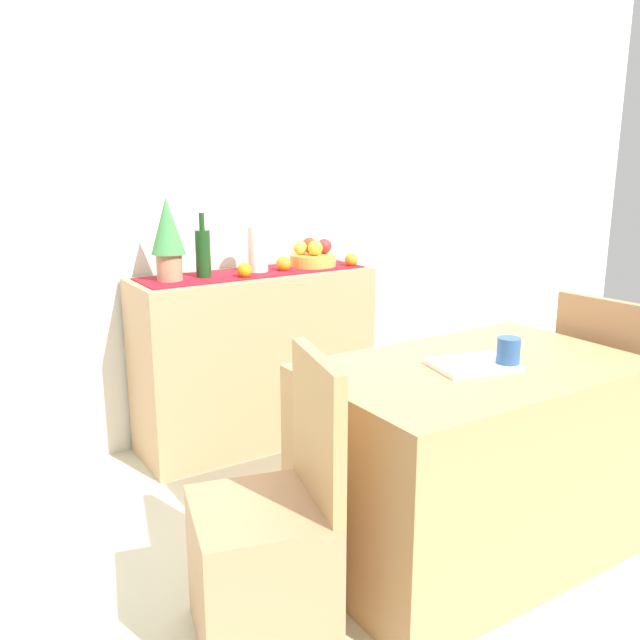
{
  "coord_description": "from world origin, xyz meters",
  "views": [
    {
      "loc": [
        -1.51,
        -2.03,
        1.46
      ],
      "look_at": [
        0.03,
        0.38,
        0.76
      ],
      "focal_mm": 37.59,
      "sensor_mm": 36.0,
      "label": 1
    }
  ],
  "objects_px": {
    "chair_by_corner": "(611,436)",
    "fruit_bowl": "(313,260)",
    "dining_table": "(471,460)",
    "chair_near_window": "(266,559)",
    "open_book": "(473,365)",
    "coffee_cup": "(508,353)",
    "wine_bottle": "(203,253)",
    "potted_plant": "(168,235)",
    "ceramic_vase": "(258,250)",
    "sideboard_console": "(255,358)"
  },
  "relations": [
    {
      "from": "ceramic_vase",
      "to": "coffee_cup",
      "type": "distance_m",
      "value": 1.46
    },
    {
      "from": "fruit_bowl",
      "to": "ceramic_vase",
      "type": "bearing_deg",
      "value": 180.0
    },
    {
      "from": "fruit_bowl",
      "to": "open_book",
      "type": "bearing_deg",
      "value": -97.98
    },
    {
      "from": "potted_plant",
      "to": "coffee_cup",
      "type": "xyz_separation_m",
      "value": [
        0.68,
        -1.43,
        -0.31
      ]
    },
    {
      "from": "ceramic_vase",
      "to": "potted_plant",
      "type": "relative_size",
      "value": 0.59
    },
    {
      "from": "dining_table",
      "to": "open_book",
      "type": "xyz_separation_m",
      "value": [
        -0.04,
        -0.02,
        0.38
      ]
    },
    {
      "from": "chair_near_window",
      "to": "open_book",
      "type": "bearing_deg",
      "value": -0.96
    },
    {
      "from": "open_book",
      "to": "coffee_cup",
      "type": "xyz_separation_m",
      "value": [
        0.1,
        -0.07,
        0.05
      ]
    },
    {
      "from": "sideboard_console",
      "to": "chair_near_window",
      "type": "xyz_separation_m",
      "value": [
        -0.66,
        -1.35,
        -0.18
      ]
    },
    {
      "from": "potted_plant",
      "to": "open_book",
      "type": "relative_size",
      "value": 1.39
    },
    {
      "from": "open_book",
      "to": "chair_by_corner",
      "type": "distance_m",
      "value": 1.01
    },
    {
      "from": "wine_bottle",
      "to": "coffee_cup",
      "type": "height_order",
      "value": "wine_bottle"
    },
    {
      "from": "potted_plant",
      "to": "dining_table",
      "type": "distance_m",
      "value": 1.65
    },
    {
      "from": "dining_table",
      "to": "chair_near_window",
      "type": "xyz_separation_m",
      "value": [
        -0.85,
        -0.0,
        -0.1
      ]
    },
    {
      "from": "fruit_bowl",
      "to": "dining_table",
      "type": "relative_size",
      "value": 0.21
    },
    {
      "from": "potted_plant",
      "to": "open_book",
      "type": "distance_m",
      "value": 1.52
    },
    {
      "from": "potted_plant",
      "to": "open_book",
      "type": "height_order",
      "value": "potted_plant"
    },
    {
      "from": "chair_near_window",
      "to": "chair_by_corner",
      "type": "xyz_separation_m",
      "value": [
        1.71,
        0.0,
        0.0
      ]
    },
    {
      "from": "wine_bottle",
      "to": "ceramic_vase",
      "type": "height_order",
      "value": "wine_bottle"
    },
    {
      "from": "coffee_cup",
      "to": "sideboard_console",
      "type": "bearing_deg",
      "value": 100.04
    },
    {
      "from": "ceramic_vase",
      "to": "coffee_cup",
      "type": "xyz_separation_m",
      "value": [
        0.23,
        -1.43,
        -0.21
      ]
    },
    {
      "from": "sideboard_console",
      "to": "dining_table",
      "type": "distance_m",
      "value": 1.36
    },
    {
      "from": "coffee_cup",
      "to": "chair_near_window",
      "type": "height_order",
      "value": "chair_near_window"
    },
    {
      "from": "fruit_bowl",
      "to": "ceramic_vase",
      "type": "height_order",
      "value": "ceramic_vase"
    },
    {
      "from": "sideboard_console",
      "to": "coffee_cup",
      "type": "bearing_deg",
      "value": -79.96
    },
    {
      "from": "open_book",
      "to": "coffee_cup",
      "type": "height_order",
      "value": "coffee_cup"
    },
    {
      "from": "ceramic_vase",
      "to": "open_book",
      "type": "xyz_separation_m",
      "value": [
        0.13,
        -1.36,
        -0.25
      ]
    },
    {
      "from": "fruit_bowl",
      "to": "coffee_cup",
      "type": "relative_size",
      "value": 2.22
    },
    {
      "from": "sideboard_console",
      "to": "chair_by_corner",
      "type": "distance_m",
      "value": 1.71
    },
    {
      "from": "chair_by_corner",
      "to": "fruit_bowl",
      "type": "bearing_deg",
      "value": 117.57
    },
    {
      "from": "potted_plant",
      "to": "chair_by_corner",
      "type": "xyz_separation_m",
      "value": [
        1.48,
        -1.34,
        -0.84
      ]
    },
    {
      "from": "dining_table",
      "to": "chair_by_corner",
      "type": "relative_size",
      "value": 1.31
    },
    {
      "from": "fruit_bowl",
      "to": "ceramic_vase",
      "type": "distance_m",
      "value": 0.33
    },
    {
      "from": "ceramic_vase",
      "to": "open_book",
      "type": "height_order",
      "value": "ceramic_vase"
    },
    {
      "from": "open_book",
      "to": "chair_by_corner",
      "type": "height_order",
      "value": "chair_by_corner"
    },
    {
      "from": "wine_bottle",
      "to": "potted_plant",
      "type": "relative_size",
      "value": 0.8
    },
    {
      "from": "ceramic_vase",
      "to": "chair_near_window",
      "type": "relative_size",
      "value": 0.26
    },
    {
      "from": "potted_plant",
      "to": "sideboard_console",
      "type": "bearing_deg",
      "value": 0.0
    },
    {
      "from": "open_book",
      "to": "sideboard_console",
      "type": "bearing_deg",
      "value": 109.01
    },
    {
      "from": "wine_bottle",
      "to": "potted_plant",
      "type": "bearing_deg",
      "value": 180.0
    },
    {
      "from": "chair_by_corner",
      "to": "wine_bottle",
      "type": "bearing_deg",
      "value": 134.36
    },
    {
      "from": "fruit_bowl",
      "to": "potted_plant",
      "type": "relative_size",
      "value": 0.62
    },
    {
      "from": "potted_plant",
      "to": "chair_by_corner",
      "type": "relative_size",
      "value": 0.43
    },
    {
      "from": "open_book",
      "to": "chair_near_window",
      "type": "bearing_deg",
      "value": -168.59
    },
    {
      "from": "fruit_bowl",
      "to": "chair_by_corner",
      "type": "xyz_separation_m",
      "value": [
        0.7,
        -1.34,
        -0.66
      ]
    },
    {
      "from": "ceramic_vase",
      "to": "chair_near_window",
      "type": "height_order",
      "value": "ceramic_vase"
    },
    {
      "from": "coffee_cup",
      "to": "ceramic_vase",
      "type": "bearing_deg",
      "value": 99.0
    },
    {
      "from": "coffee_cup",
      "to": "wine_bottle",
      "type": "bearing_deg",
      "value": 109.85
    },
    {
      "from": "fruit_bowl",
      "to": "chair_near_window",
      "type": "relative_size",
      "value": 0.27
    },
    {
      "from": "fruit_bowl",
      "to": "chair_near_window",
      "type": "distance_m",
      "value": 1.81
    }
  ]
}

